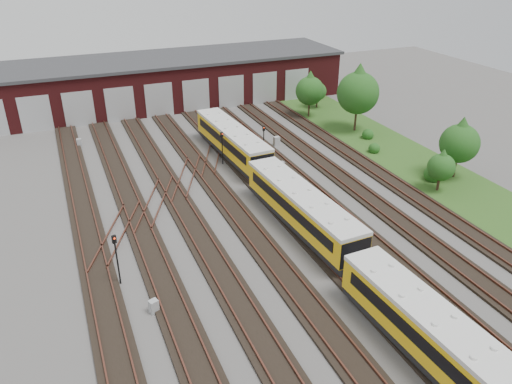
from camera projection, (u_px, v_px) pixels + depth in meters
name	position (u px, v px, depth m)	size (l,w,h in m)	color
ground	(286.00, 242.00, 38.65)	(120.00, 120.00, 0.00)	#494643
track_network	(281.00, 237.00, 39.03)	(30.40, 70.00, 0.33)	black
maintenance_shed	(163.00, 80.00, 70.05)	(51.00, 12.50, 6.35)	#4E1315
grass_verge	(405.00, 158.00, 53.39)	(8.00, 55.00, 0.05)	#224818
metro_train	(302.00, 208.00, 39.64)	(3.32, 46.60, 2.99)	black
signal_mast_0	(116.00, 254.00, 32.92)	(0.31, 0.30, 3.83)	black
signal_mast_1	(222.00, 144.00, 50.98)	(0.30, 0.29, 3.50)	black
signal_mast_2	(264.00, 138.00, 52.52)	(0.30, 0.29, 3.57)	black
signal_mast_3	(252.00, 167.00, 47.07)	(0.22, 0.21, 2.65)	black
relay_cabinet_0	(154.00, 306.00, 31.20)	(0.55, 0.45, 0.91)	#A3A6A8
relay_cabinet_1	(79.00, 142.00, 56.28)	(0.52, 0.44, 0.87)	#A3A6A8
relay_cabinet_2	(327.00, 247.00, 37.18)	(0.59, 0.50, 0.99)	#A3A6A8
relay_cabinet_3	(282.00, 166.00, 50.43)	(0.54, 0.45, 0.90)	#A3A6A8
relay_cabinet_4	(277.00, 141.00, 56.38)	(0.64, 0.53, 1.06)	#A3A6A8
tree_0	(310.00, 87.00, 64.02)	(3.67, 3.67, 6.08)	#382419
tree_1	(318.00, 89.00, 68.07)	(2.45, 2.45, 4.06)	#382419
tree_2	(358.00, 88.00, 58.63)	(4.98, 4.98, 8.25)	#382419
tree_3	(442.00, 164.00, 45.35)	(2.51, 2.51, 4.16)	#382419
tree_4	(460.00, 139.00, 47.37)	(3.75, 3.75, 6.21)	#382419
bush_0	(434.00, 172.00, 48.15)	(1.79, 1.79, 1.79)	#1C4213
bush_1	(374.00, 147.00, 54.52)	(1.26, 1.26, 1.26)	#1C4213
bush_2	(368.00, 133.00, 58.31)	(1.34, 1.34, 1.34)	#1C4213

